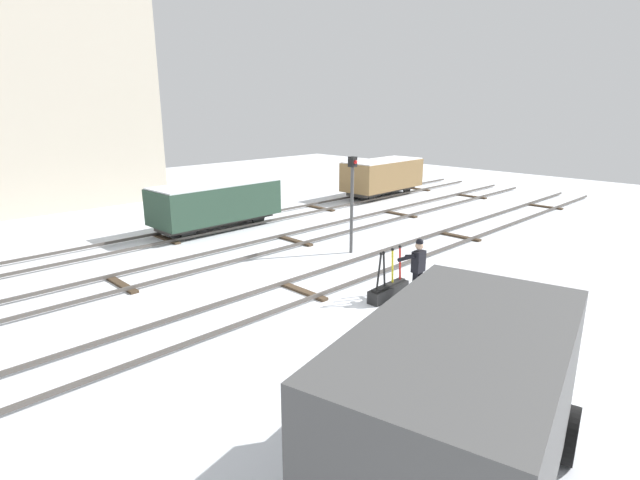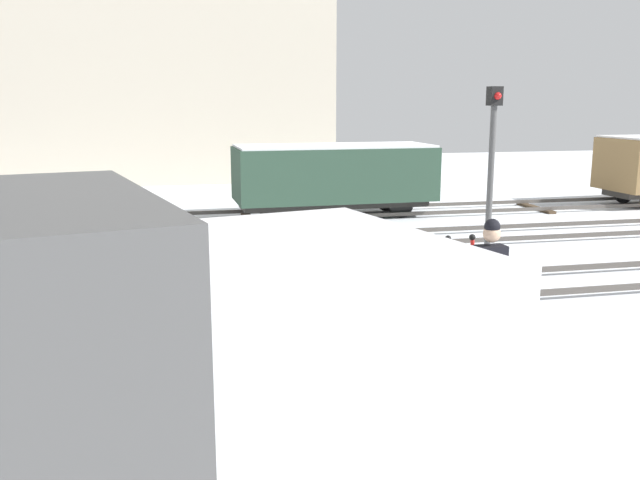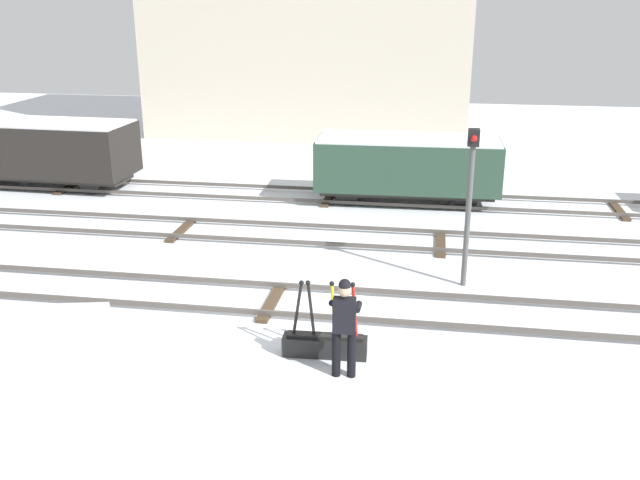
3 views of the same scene
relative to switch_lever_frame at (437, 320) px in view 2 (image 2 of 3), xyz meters
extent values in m
plane|color=silver|center=(-1.44, 2.04, -0.25)|extent=(60.00, 60.00, 0.00)
cube|color=#4C4742|center=(-1.44, 1.32, -0.12)|extent=(44.00, 0.07, 0.10)
cube|color=#4C4742|center=(-1.44, 2.76, -0.12)|extent=(44.00, 0.07, 0.10)
cube|color=#423323|center=(-1.44, 2.04, -0.21)|extent=(0.24, 1.94, 0.08)
cube|color=#4C4742|center=(-1.44, 5.58, -0.12)|extent=(44.00, 0.07, 0.10)
cube|color=#4C4742|center=(-1.44, 7.02, -0.12)|extent=(44.00, 0.07, 0.10)
cube|color=#423323|center=(-4.96, 6.30, -0.21)|extent=(0.24, 1.94, 0.08)
cube|color=#423323|center=(2.08, 6.30, -0.21)|extent=(0.24, 1.94, 0.08)
cube|color=#4C4742|center=(-1.44, 9.44, -0.12)|extent=(44.00, 0.07, 0.10)
cube|color=#4C4742|center=(-1.44, 10.88, -0.12)|extent=(44.00, 0.07, 0.10)
cube|color=#423323|center=(-1.44, 10.16, -0.21)|extent=(0.24, 1.94, 0.08)
cube|color=#423323|center=(7.36, 10.16, -0.21)|extent=(0.24, 1.94, 0.08)
cube|color=black|center=(0.00, 0.00, -0.07)|extent=(1.53, 0.42, 0.36)
cube|color=black|center=(0.00, 0.00, 0.14)|extent=(1.38, 0.26, 0.06)
cylinder|color=black|center=(-0.49, -0.02, 0.63)|extent=(0.21, 0.06, 1.05)
sphere|color=black|center=(-0.41, -0.02, 1.15)|extent=(0.09, 0.09, 0.09)
cylinder|color=black|center=(-0.24, -0.01, 0.63)|extent=(0.17, 0.06, 1.05)
sphere|color=black|center=(-0.30, -0.01, 1.15)|extent=(0.09, 0.09, 0.09)
cylinder|color=yellow|center=(0.16, 0.01, 0.63)|extent=(0.13, 0.06, 1.05)
sphere|color=black|center=(0.12, 0.01, 1.16)|extent=(0.09, 0.09, 0.09)
cylinder|color=red|center=(0.53, 0.02, 0.63)|extent=(0.14, 0.06, 1.05)
sphere|color=black|center=(0.49, 0.02, 1.16)|extent=(0.09, 0.09, 0.09)
cylinder|color=black|center=(0.30, -0.67, 0.17)|extent=(0.15, 0.15, 0.84)
cylinder|color=black|center=(0.56, -0.65, 0.17)|extent=(0.15, 0.15, 0.84)
cube|color=black|center=(0.43, -0.66, 0.89)|extent=(0.39, 0.26, 0.59)
sphere|color=tan|center=(0.43, -0.66, 1.34)|extent=(0.23, 0.23, 0.23)
sphere|color=black|center=(0.43, -0.66, 1.43)|extent=(0.20, 0.20, 0.20)
cylinder|color=black|center=(0.21, -0.41, 0.98)|extent=(0.13, 0.56, 0.33)
cylinder|color=black|center=(0.63, -0.38, 0.93)|extent=(0.13, 0.57, 0.24)
cube|color=silver|center=(-2.94, -4.73, 1.25)|extent=(2.33, 2.48, 1.90)
cube|color=black|center=(-2.06, -4.53, 1.58)|extent=(0.44, 1.75, 0.76)
cylinder|color=#4C4C4C|center=(2.57, 3.71, 1.33)|extent=(0.12, 0.12, 3.16)
cube|color=black|center=(2.57, 3.71, 3.09)|extent=(0.24, 0.24, 0.36)
sphere|color=red|center=(2.57, 3.58, 3.09)|extent=(0.14, 0.14, 0.14)
cube|color=beige|center=(-3.99, 21.64, 5.53)|extent=(14.27, 6.10, 11.55)
cube|color=#2D2B28|center=(1.00, 10.16, 0.15)|extent=(5.32, 1.43, 0.20)
cube|color=#284233|center=(1.00, 10.16, 0.99)|extent=(5.62, 2.31, 1.48)
cube|color=white|center=(1.00, 10.16, 1.76)|extent=(5.50, 2.22, 0.06)
cylinder|color=black|center=(-0.79, 9.52, 0.10)|extent=(0.70, 0.12, 0.70)
cylinder|color=black|center=(-0.82, 10.71, 0.10)|extent=(0.70, 0.12, 0.70)
cylinder|color=black|center=(2.82, 9.61, 0.10)|extent=(0.70, 0.12, 0.70)
cylinder|color=black|center=(2.79, 10.80, 0.10)|extent=(0.70, 0.12, 0.70)
cylinder|color=black|center=(10.80, 10.70, 0.10)|extent=(0.70, 0.12, 0.70)
camera|label=1|loc=(-10.50, -7.86, 5.02)|focal=27.57mm
camera|label=2|loc=(-3.57, -8.50, 3.00)|focal=38.24mm
camera|label=3|loc=(1.72, -11.18, 5.92)|focal=39.50mm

